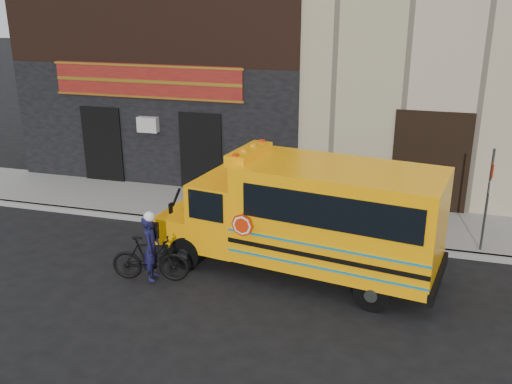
{
  "coord_description": "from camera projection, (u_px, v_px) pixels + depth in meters",
  "views": [
    {
      "loc": [
        3.44,
        -11.45,
        6.41
      ],
      "look_at": [
        -0.33,
        1.85,
        1.51
      ],
      "focal_mm": 40.0,
      "sensor_mm": 36.0,
      "label": 1
    }
  ],
  "objects": [
    {
      "name": "bicycle",
      "position": [
        150.0,
        259.0,
        13.2
      ],
      "size": [
        1.88,
        0.82,
        1.09
      ],
      "primitive_type": "imported",
      "rotation": [
        0.0,
        0.0,
        1.75
      ],
      "color": "black",
      "rests_on": "ground"
    },
    {
      "name": "ground",
      "position": [
        248.0,
        279.0,
        13.41
      ],
      "size": [
        120.0,
        120.0,
        0.0
      ],
      "primitive_type": "plane",
      "color": "black",
      "rests_on": "ground"
    },
    {
      "name": "school_bus",
      "position": [
        311.0,
        215.0,
        13.16
      ],
      "size": [
        7.15,
        3.22,
        2.92
      ],
      "color": "black",
      "rests_on": "ground"
    },
    {
      "name": "sidewalk",
      "position": [
        287.0,
        214.0,
        17.11
      ],
      "size": [
        40.0,
        3.0,
        0.15
      ],
      "primitive_type": "cube",
      "color": "slate",
      "rests_on": "ground"
    },
    {
      "name": "sign_pole",
      "position": [
        488.0,
        198.0,
        14.11
      ],
      "size": [
        0.06,
        0.25,
        2.82
      ],
      "color": "#39403B",
      "rests_on": "ground"
    },
    {
      "name": "cyclist",
      "position": [
        151.0,
        250.0,
        13.1
      ],
      "size": [
        0.49,
        0.64,
        1.57
      ],
      "primitive_type": "imported",
      "rotation": [
        0.0,
        0.0,
        1.79
      ],
      "color": "#121133",
      "rests_on": "ground"
    },
    {
      "name": "curb",
      "position": [
        275.0,
        233.0,
        15.75
      ],
      "size": [
        40.0,
        0.2,
        0.15
      ],
      "primitive_type": "cube",
      "color": "gray",
      "rests_on": "ground"
    }
  ]
}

